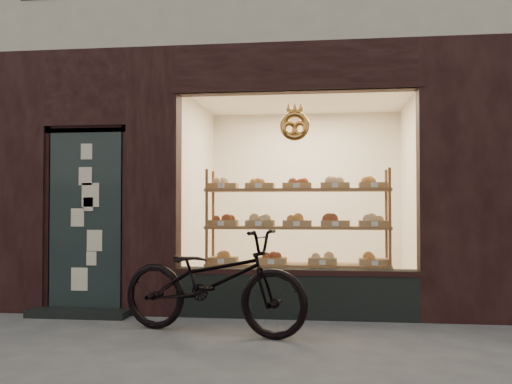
# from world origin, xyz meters

# --- Properties ---
(ground) EXTENTS (90.00, 90.00, 0.00)m
(ground) POSITION_xyz_m (0.00, 0.00, 0.00)
(ground) COLOR #464646
(display_shelf) EXTENTS (2.20, 0.45, 1.70)m
(display_shelf) POSITION_xyz_m (0.45, 2.55, 0.89)
(display_shelf) COLOR brown
(display_shelf) RESTS_ON ground
(bicycle) EXTENTS (2.07, 1.15, 1.03)m
(bicycle) POSITION_xyz_m (-0.32, 1.22, 0.52)
(bicycle) COLOR black
(bicycle) RESTS_ON ground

